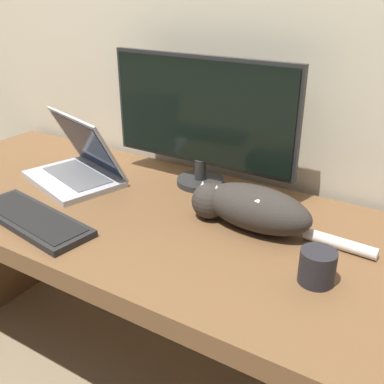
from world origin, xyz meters
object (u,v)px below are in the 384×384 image
object	(u,v)px
laptop	(78,168)
coffee_mug	(317,267)
cat	(251,207)
external_keyboard	(33,219)
monitor	(201,118)

from	to	relation	value
laptop	coffee_mug	world-z (taller)	laptop
cat	laptop	bearing A→B (deg)	-176.12
laptop	cat	world-z (taller)	laptop
external_keyboard	cat	xyz separation A→B (m)	(0.56, 0.31, 0.05)
laptop	external_keyboard	bearing A→B (deg)	-52.79
laptop	external_keyboard	size ratio (longest dim) A/B	0.89
monitor	coffee_mug	distance (m)	0.66
monitor	coffee_mug	world-z (taller)	monitor
external_keyboard	coffee_mug	world-z (taller)	coffee_mug
laptop	monitor	bearing A→B (deg)	44.76
coffee_mug	cat	bearing A→B (deg)	146.72
laptop	coffee_mug	size ratio (longest dim) A/B	4.58
monitor	external_keyboard	bearing A→B (deg)	-119.58
laptop	cat	distance (m)	0.67
laptop	cat	xyz separation A→B (m)	(0.67, 0.01, 0.02)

